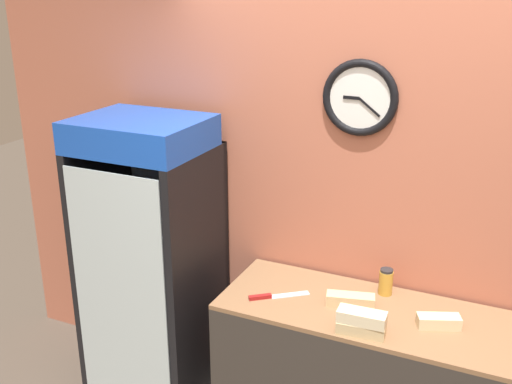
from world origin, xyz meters
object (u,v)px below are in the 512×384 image
sandwich_stack_bottom (361,328)px  sandwich_flat_left (350,300)px  sandwich_flat_right (439,321)px  chefs_knife (271,296)px  condiment_jar (386,282)px  beverage_cooler (155,248)px  sandwich_stack_middle (362,317)px

sandwich_stack_bottom → sandwich_flat_left: same height
sandwich_flat_right → chefs_knife: bearing=-174.5°
condiment_jar → beverage_cooler: bearing=-172.4°
sandwich_stack_bottom → sandwich_stack_middle: (-0.00, 0.00, 0.06)m
beverage_cooler → sandwich_stack_bottom: 1.38m
sandwich_stack_bottom → condiment_jar: condiment_jar is taller
sandwich_stack_bottom → sandwich_stack_middle: 0.06m
sandwich_stack_middle → condiment_jar: 0.44m
chefs_knife → sandwich_flat_right: bearing=5.5°
chefs_knife → sandwich_stack_bottom: bearing=-14.5°
beverage_cooler → condiment_jar: bearing=7.6°
beverage_cooler → sandwich_flat_right: beverage_cooler is taller
sandwich_flat_right → condiment_jar: 0.39m
beverage_cooler → chefs_knife: (0.82, -0.12, -0.08)m
beverage_cooler → sandwich_flat_left: size_ratio=6.80×
beverage_cooler → sandwich_flat_right: 1.69m
sandwich_stack_bottom → sandwich_flat_right: size_ratio=1.08×
sandwich_flat_right → chefs_knife: sandwich_flat_right is taller
beverage_cooler → sandwich_flat_right: (1.69, -0.04, -0.05)m
sandwich_stack_bottom → sandwich_flat_left: (-0.12, 0.24, 0.00)m
sandwich_flat_left → chefs_knife: (-0.42, -0.10, -0.02)m
sandwich_stack_middle → sandwich_flat_right: 0.41m
beverage_cooler → sandwich_stack_middle: (1.36, -0.26, 0.01)m
sandwich_stack_bottom → chefs_knife: bearing=165.5°
sandwich_flat_left → condiment_jar: condiment_jar is taller
sandwich_stack_middle → chefs_knife: size_ratio=0.83×
sandwich_stack_middle → condiment_jar: size_ratio=1.61×
sandwich_stack_middle → chefs_knife: sandwich_stack_middle is taller
beverage_cooler → chefs_knife: beverage_cooler is taller
beverage_cooler → condiment_jar: beverage_cooler is taller
sandwich_stack_middle → sandwich_flat_left: bearing=117.0°
sandwich_stack_middle → sandwich_flat_right: (0.33, 0.22, -0.06)m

